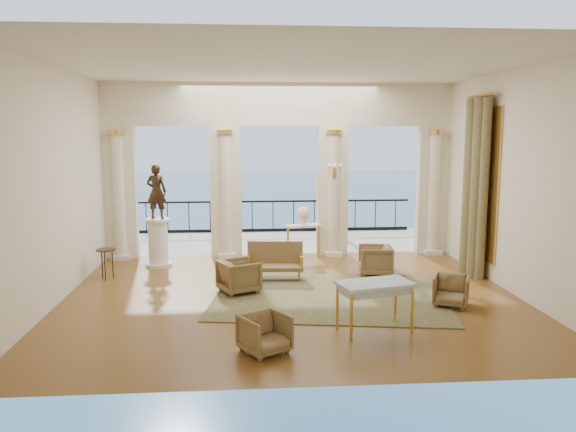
{
  "coord_description": "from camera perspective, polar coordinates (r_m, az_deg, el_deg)",
  "views": [
    {
      "loc": [
        -0.9,
        -10.78,
        3.28
      ],
      "look_at": [
        -0.03,
        0.6,
        1.54
      ],
      "focal_mm": 35.0,
      "sensor_mm": 36.0,
      "label": 1
    }
  ],
  "objects": [
    {
      "name": "wall_sconce",
      "position": [
        14.51,
        4.75,
        4.46
      ],
      "size": [
        0.3,
        0.11,
        0.33
      ],
      "color": "gold",
      "rests_on": "arcade"
    },
    {
      "name": "armchair_a",
      "position": [
        8.52,
        -2.38,
        -11.65
      ],
      "size": [
        0.85,
        0.84,
        0.65
      ],
      "primitive_type": "imported",
      "rotation": [
        0.0,
        0.0,
        0.56
      ],
      "color": "#4C3A1D",
      "rests_on": "ground"
    },
    {
      "name": "balustrade",
      "position": [
        18.43,
        -1.54,
        -0.32
      ],
      "size": [
        9.0,
        0.06,
        1.03
      ],
      "color": "black",
      "rests_on": "terrace"
    },
    {
      "name": "armchair_b",
      "position": [
        11.11,
        16.23,
        -7.14
      ],
      "size": [
        0.82,
        0.8,
        0.64
      ],
      "primitive_type": "imported",
      "rotation": [
        0.0,
        0.0,
        -0.44
      ],
      "color": "#4C3A1D",
      "rests_on": "ground"
    },
    {
      "name": "sea",
      "position": [
        71.4,
        -3.63,
        1.15
      ],
      "size": [
        160.0,
        160.0,
        0.0
      ],
      "primitive_type": "plane",
      "color": "#20557D",
      "rests_on": "ground"
    },
    {
      "name": "game_table",
      "position": [
        9.38,
        8.82,
        -7.16
      ],
      "size": [
        1.33,
        0.94,
        0.83
      ],
      "rotation": [
        0.0,
        0.0,
        0.25
      ],
      "color": "#9DB3C3",
      "rests_on": "ground"
    },
    {
      "name": "floor",
      "position": [
        11.31,
        0.37,
        -8.21
      ],
      "size": [
        9.0,
        9.0,
        0.0
      ],
      "primitive_type": "plane",
      "color": "#4C2B0F",
      "rests_on": "ground"
    },
    {
      "name": "side_table",
      "position": [
        13.11,
        -18.01,
        -3.63
      ],
      "size": [
        0.42,
        0.42,
        0.69
      ],
      "color": "black",
      "rests_on": "ground"
    },
    {
      "name": "statue",
      "position": [
        13.85,
        -13.22,
        2.44
      ],
      "size": [
        0.53,
        0.4,
        1.31
      ],
      "primitive_type": "imported",
      "rotation": [
        0.0,
        0.0,
        2.95
      ],
      "color": "#312215",
      "rests_on": "pedestal"
    },
    {
      "name": "rug",
      "position": [
        11.4,
        4.23,
        -8.05
      ],
      "size": [
        5.03,
        4.19,
        0.02
      ],
      "primitive_type": "cube",
      "rotation": [
        0.0,
        0.0,
        -0.16
      ],
      "color": "#2F351A",
      "rests_on": "ground"
    },
    {
      "name": "armchair_c",
      "position": [
        13.06,
        8.87,
        -4.31
      ],
      "size": [
        0.77,
        0.81,
        0.75
      ],
      "primitive_type": "imported",
      "rotation": [
        0.0,
        0.0,
        -1.7
      ],
      "color": "#4C3A1D",
      "rests_on": "ground"
    },
    {
      "name": "curtain",
      "position": [
        13.39,
        18.43,
        2.8
      ],
      "size": [
        0.33,
        1.4,
        4.09
      ],
      "color": "brown",
      "rests_on": "ground"
    },
    {
      "name": "arcade",
      "position": [
        14.65,
        -0.87,
        5.92
      ],
      "size": [
        9.0,
        0.56,
        4.5
      ],
      "color": "beige",
      "rests_on": "ground"
    },
    {
      "name": "pedestal",
      "position": [
        14.04,
        -13.05,
        -2.72
      ],
      "size": [
        0.64,
        0.64,
        1.18
      ],
      "color": "silver",
      "rests_on": "ground"
    },
    {
      "name": "window_frame",
      "position": [
        13.46,
        19.18,
        3.14
      ],
      "size": [
        0.04,
        1.6,
        3.4
      ],
      "primitive_type": "cube",
      "color": "gold",
      "rests_on": "room_walls"
    },
    {
      "name": "settee",
      "position": [
        12.56,
        -1.32,
        -4.57
      ],
      "size": [
        1.28,
        0.61,
        0.83
      ],
      "rotation": [
        0.0,
        0.0,
        -0.07
      ],
      "color": "#4C3A1D",
      "rests_on": "ground"
    },
    {
      "name": "urn",
      "position": [
        14.57,
        1.57,
        0.16
      ],
      "size": [
        0.36,
        0.36,
        0.47
      ],
      "color": "white",
      "rests_on": "console_table"
    },
    {
      "name": "terrace",
      "position": [
        16.94,
        -1.26,
        -2.7
      ],
      "size": [
        10.0,
        3.6,
        0.1
      ],
      "primitive_type": "cube",
      "color": "#A69D8A",
      "rests_on": "ground"
    },
    {
      "name": "headland",
      "position": [
        86.1,
        -24.18,
        3.7
      ],
      "size": [
        22.0,
        18.0,
        6.0
      ],
      "primitive_type": "cube",
      "color": "black",
      "rests_on": "sea"
    },
    {
      "name": "armchair_d",
      "position": [
        11.56,
        -4.99,
        -5.95
      ],
      "size": [
        0.93,
        0.95,
        0.75
      ],
      "primitive_type": "imported",
      "rotation": [
        0.0,
        0.0,
        2.02
      ],
      "color": "#4C3A1D",
      "rests_on": "ground"
    },
    {
      "name": "palm_tree",
      "position": [
        17.64,
        5.18,
        11.24
      ],
      "size": [
        2.0,
        2.0,
        4.5
      ],
      "color": "#4C3823",
      "rests_on": "terrace"
    },
    {
      "name": "console_table",
      "position": [
        14.64,
        1.56,
        -1.46
      ],
      "size": [
        0.97,
        0.62,
        0.86
      ],
      "rotation": [
        0.0,
        0.0,
        0.32
      ],
      "color": "silver",
      "rests_on": "ground"
    },
    {
      "name": "room_walls",
      "position": [
        9.72,
        0.93,
        6.28
      ],
      "size": [
        9.0,
        9.0,
        9.0
      ],
      "color": "white",
      "rests_on": "ground"
    }
  ]
}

